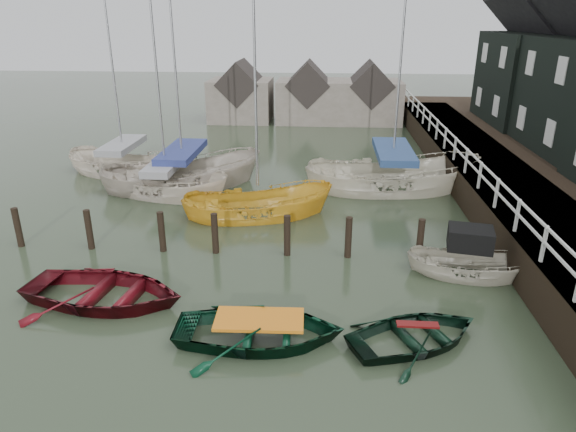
# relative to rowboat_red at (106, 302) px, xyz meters

# --- Properties ---
(ground) EXTENTS (120.00, 120.00, 0.00)m
(ground) POSITION_rel_rowboat_red_xyz_m (3.61, 0.37, 0.00)
(ground) COLOR #293421
(ground) RESTS_ON ground
(pier) EXTENTS (3.04, 32.00, 2.70)m
(pier) POSITION_rel_rowboat_red_xyz_m (13.09, 10.37, 0.71)
(pier) COLOR black
(pier) RESTS_ON ground
(mooring_pilings) EXTENTS (13.72, 0.22, 1.80)m
(mooring_pilings) POSITION_rel_rowboat_red_xyz_m (2.50, 3.37, 0.50)
(mooring_pilings) COLOR black
(mooring_pilings) RESTS_ON ground
(far_sheds) EXTENTS (14.00, 4.08, 4.39)m
(far_sheds) POSITION_rel_rowboat_red_xyz_m (4.45, 26.37, 1.86)
(far_sheds) COLOR #665B51
(far_sheds) RESTS_ON ground
(rowboat_red) EXTENTS (4.90, 3.79, 0.94)m
(rowboat_red) POSITION_rel_rowboat_red_xyz_m (0.00, 0.00, 0.00)
(rowboat_red) COLOR #4F0B12
(rowboat_red) RESTS_ON ground
(rowboat_green) EXTENTS (4.22, 3.08, 0.85)m
(rowboat_green) POSITION_rel_rowboat_red_xyz_m (4.51, -1.48, 0.00)
(rowboat_green) COLOR black
(rowboat_green) RESTS_ON ground
(rowboat_dkgreen) EXTENTS (4.17, 3.70, 0.71)m
(rowboat_dkgreen) POSITION_rel_rowboat_red_xyz_m (8.31, -1.28, 0.00)
(rowboat_dkgreen) COLOR black
(rowboat_dkgreen) RESTS_ON ground
(motorboat) EXTENTS (3.86, 2.05, 2.20)m
(motorboat) POSITION_rel_rowboat_red_xyz_m (10.41, 2.33, 0.12)
(motorboat) COLOR #BDB6A1
(motorboat) RESTS_ON ground
(sailboat_a) EXTENTS (6.33, 3.73, 10.16)m
(sailboat_a) POSITION_rel_rowboat_red_xyz_m (-0.92, 8.99, 0.06)
(sailboat_a) COLOR beige
(sailboat_a) RESTS_ON ground
(sailboat_b) EXTENTS (7.79, 5.40, 11.14)m
(sailboat_b) POSITION_rel_rowboat_red_xyz_m (-0.49, 10.21, 0.06)
(sailboat_b) COLOR #B8AB9D
(sailboat_b) RESTS_ON ground
(sailboat_c) EXTENTS (6.29, 3.52, 10.77)m
(sailboat_c) POSITION_rel_rowboat_red_xyz_m (3.39, 6.84, 0.01)
(sailboat_c) COLOR gold
(sailboat_c) RESTS_ON ground
(sailboat_d) EXTENTS (8.08, 3.63, 11.89)m
(sailboat_d) POSITION_rel_rowboat_red_xyz_m (9.01, 10.52, 0.06)
(sailboat_d) COLOR beige
(sailboat_d) RESTS_ON ground
(sailboat_e) EXTENTS (6.94, 4.46, 10.64)m
(sailboat_e) POSITION_rel_rowboat_red_xyz_m (-3.94, 11.91, 0.06)
(sailboat_e) COLOR beige
(sailboat_e) RESTS_ON ground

